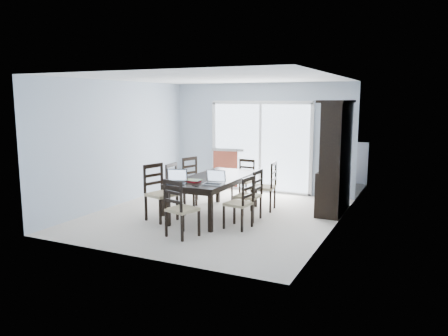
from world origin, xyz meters
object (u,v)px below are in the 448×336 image
(chair_end_near, at_px, (178,202))
(cell_phone, at_px, (195,186))
(chair_left_near, at_px, (158,186))
(chair_right_near, at_px, (243,197))
(china_hutch, at_px, (335,158))
(chair_right_mid, at_px, (252,190))
(dining_table, at_px, (215,181))
(laptop_dark, at_px, (176,181))
(chair_right_far, at_px, (268,181))
(chair_left_mid, at_px, (176,183))
(hot_tub, at_px, (257,165))
(chair_left_far, at_px, (193,175))
(chair_end_far, at_px, (245,175))
(laptop_silver, at_px, (213,181))
(game_box, at_px, (215,172))

(chair_end_near, height_order, cell_phone, chair_end_near)
(chair_left_near, relative_size, chair_right_near, 1.13)
(china_hutch, height_order, chair_right_mid, china_hutch)
(dining_table, xyz_separation_m, china_hutch, (2.02, 1.25, 0.40))
(laptop_dark, bearing_deg, dining_table, 52.48)
(chair_right_far, bearing_deg, chair_left_mid, 112.67)
(chair_left_mid, height_order, hot_tub, chair_left_mid)
(dining_table, distance_m, chair_right_mid, 0.79)
(chair_left_far, bearing_deg, hot_tub, -172.97)
(chair_right_mid, relative_size, chair_end_far, 1.05)
(laptop_dark, height_order, laptop_silver, laptop_dark)
(chair_left_far, bearing_deg, china_hutch, 116.69)
(chair_right_far, relative_size, hot_tub, 0.52)
(china_hutch, xyz_separation_m, chair_right_far, (-1.23, -0.44, -0.47))
(chair_right_near, xyz_separation_m, cell_phone, (-0.73, -0.34, 0.20))
(chair_right_far, height_order, cell_phone, chair_right_far)
(hot_tub, bearing_deg, chair_left_near, -95.65)
(chair_end_far, bearing_deg, chair_right_mid, 122.90)
(chair_right_mid, relative_size, cell_phone, 10.08)
(laptop_dark, distance_m, laptop_silver, 0.66)
(chair_right_near, relative_size, chair_end_far, 1.02)
(chair_end_near, bearing_deg, dining_table, 109.42)
(chair_right_near, bearing_deg, chair_end_near, 147.03)
(chair_end_near, bearing_deg, chair_left_near, 155.10)
(china_hutch, distance_m, chair_left_near, 3.48)
(chair_right_near, distance_m, chair_end_far, 2.26)
(chair_right_far, bearing_deg, chair_end_near, 156.66)
(chair_left_mid, height_order, laptop_dark, chair_left_mid)
(chair_left_mid, relative_size, chair_right_far, 0.98)
(chair_right_near, bearing_deg, chair_right_mid, 11.30)
(chair_left_near, xyz_separation_m, chair_end_near, (0.92, -0.79, -0.05))
(chair_right_mid, bearing_deg, chair_end_far, 28.63)
(chair_right_near, distance_m, game_box, 1.34)
(dining_table, bearing_deg, chair_left_mid, -174.22)
(chair_end_near, height_order, game_box, chair_end_near)
(dining_table, height_order, chair_left_near, chair_left_near)
(chair_left_far, relative_size, cell_phone, 10.40)
(game_box, bearing_deg, laptop_dark, -97.60)
(china_hutch, height_order, chair_left_near, china_hutch)
(chair_end_near, height_order, hot_tub, chair_end_near)
(chair_right_far, relative_size, chair_end_far, 1.10)
(laptop_dark, distance_m, cell_phone, 0.41)
(chair_end_near, height_order, laptop_dark, chair_end_near)
(china_hutch, xyz_separation_m, laptop_dark, (-2.33, -2.17, -0.26))
(dining_table, height_order, chair_right_far, chair_right_far)
(laptop_dark, bearing_deg, game_box, 63.05)
(chair_left_near, relative_size, chair_right_mid, 1.09)
(china_hutch, xyz_separation_m, chair_left_far, (-2.93, -0.46, -0.48))
(chair_left_far, bearing_deg, chair_right_mid, 82.14)
(chair_right_far, relative_size, laptop_dark, 2.68)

